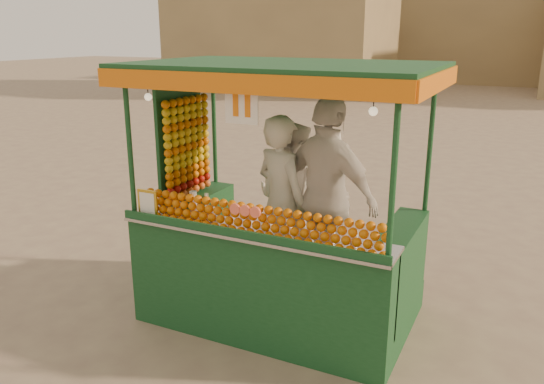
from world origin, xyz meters
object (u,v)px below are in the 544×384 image
at_px(juice_cart, 271,241).
at_px(vendor_right, 328,198).
at_px(vendor_middle, 291,198).
at_px(vendor_left, 281,202).

bearing_deg(juice_cart, vendor_right, 27.26).
xyz_separation_m(juice_cart, vendor_middle, (-0.04, 0.56, 0.28)).
distance_m(vendor_middle, vendor_right, 0.63).
height_order(juice_cart, vendor_left, juice_cart).
distance_m(vendor_left, vendor_right, 0.49).
height_order(vendor_left, vendor_middle, vendor_left).
relative_size(vendor_left, vendor_right, 0.90).
relative_size(juice_cart, vendor_middle, 1.71).
height_order(vendor_left, vendor_right, vendor_right).
height_order(juice_cart, vendor_right, juice_cart).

